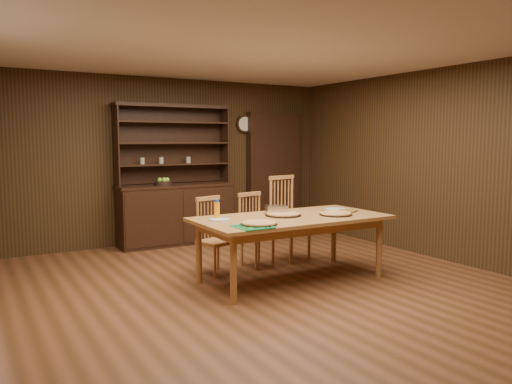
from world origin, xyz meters
TOP-DOWN VIEW (x-y plane):
  - floor at (0.00, 0.00)m, footprint 6.00×6.00m
  - room_shell at (0.00, 0.00)m, footprint 6.00×6.00m
  - china_hutch at (-0.00, 2.75)m, footprint 1.84×0.52m
  - doorway at (1.90, 2.90)m, footprint 1.00×0.18m
  - wall_clock at (1.35, 2.96)m, footprint 0.30×0.05m
  - dining_table at (0.39, 0.13)m, footprint 2.22×1.11m
  - chair_left at (-0.24, 0.90)m, footprint 0.47×0.45m
  - chair_center at (0.37, 0.95)m, footprint 0.45×0.44m
  - chair_right at (0.94, 1.03)m, footprint 0.54×0.53m
  - pizza_left at (-0.22, -0.17)m, footprint 0.39×0.39m
  - pizza_right at (0.90, -0.05)m, footprint 0.39×0.39m
  - pizza_center at (0.34, 0.22)m, footprint 0.42×0.42m
  - cooling_rack at (-0.34, -0.26)m, footprint 0.41×0.41m
  - plate_left at (-0.44, 0.31)m, footprint 0.24×0.24m
  - plate_right at (1.18, 0.29)m, footprint 0.27×0.27m
  - foil_dish at (0.37, 0.40)m, footprint 0.30×0.26m
  - juice_bottle at (-0.43, 0.39)m, footprint 0.06×0.06m
  - pot_holder_a at (1.20, 0.10)m, footprint 0.30×0.30m
  - pot_holder_b at (1.03, 0.18)m, footprint 0.24×0.24m
  - fruit_bowl at (-0.22, 2.69)m, footprint 0.27×0.27m

SIDE VIEW (x-z plane):
  - floor at x=0.00m, z-range 0.00..0.00m
  - chair_left at x=-0.24m, z-range 0.03..0.96m
  - chair_center at x=0.37m, z-range 0.03..0.98m
  - china_hutch at x=0.00m, z-range -0.49..1.68m
  - chair_right at x=0.94m, z-range 0.04..1.18m
  - dining_table at x=0.39m, z-range 0.31..1.06m
  - pot_holder_b at x=1.03m, z-range 0.75..0.76m
  - cooling_rack at x=-0.34m, z-range 0.75..0.77m
  - pot_holder_a at x=1.20m, z-range 0.75..0.77m
  - plate_right at x=1.18m, z-range 0.75..0.77m
  - plate_left at x=-0.44m, z-range 0.75..0.77m
  - pizza_center at x=0.34m, z-range 0.75..0.79m
  - pizza_left at x=-0.22m, z-range 0.75..0.79m
  - pizza_right at x=0.90m, z-range 0.75..0.79m
  - foil_dish at x=0.37m, z-range 0.75..0.85m
  - juice_bottle at x=-0.43m, z-range 0.74..0.96m
  - fruit_bowl at x=-0.22m, z-range 0.93..1.04m
  - doorway at x=1.90m, z-range 0.00..2.10m
  - room_shell at x=0.00m, z-range -1.42..4.58m
  - wall_clock at x=1.35m, z-range 1.75..2.05m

